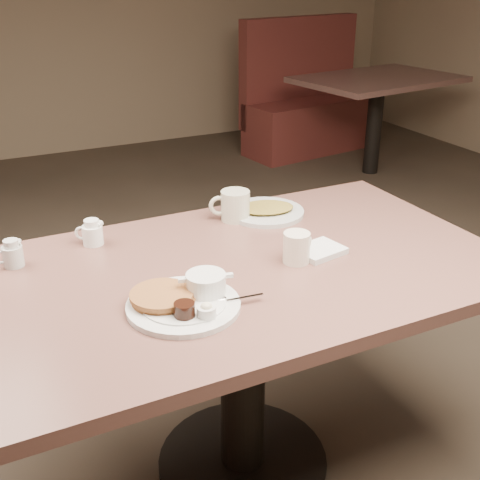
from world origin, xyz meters
name	(u,v)px	position (x,y,z in m)	size (l,w,h in m)	color
room	(244,24)	(0.00, 0.00, 1.40)	(7.04, 8.04, 2.84)	#4C3F33
diner_table	(243,316)	(0.00, 0.00, 0.58)	(1.50, 0.90, 0.75)	#84564C
main_plate	(185,298)	(-0.23, -0.14, 0.77)	(0.37, 0.35, 0.07)	white
coffee_mug_near	(297,247)	(0.15, -0.05, 0.80)	(0.12, 0.10, 0.09)	white
napkin	(319,251)	(0.24, -0.03, 0.76)	(0.15, 0.13, 0.02)	silver
coffee_mug_far	(234,206)	(0.12, 0.31, 0.80)	(0.15, 0.13, 0.10)	beige
creamer_left	(12,254)	(-0.59, 0.28, 0.79)	(0.09, 0.07, 0.08)	silver
creamer_right	(92,233)	(-0.35, 0.33, 0.79)	(0.08, 0.06, 0.08)	white
hash_plate	(266,210)	(0.24, 0.31, 0.76)	(0.32, 0.32, 0.04)	beige
booth_back_right	(314,105)	(2.20, 3.06, 0.41)	(1.37, 1.55, 1.12)	maroon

